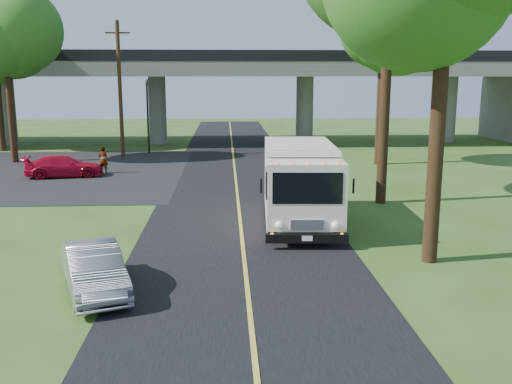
{
  "coord_description": "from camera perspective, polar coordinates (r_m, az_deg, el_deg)",
  "views": [
    {
      "loc": [
        -0.52,
        -14.92,
        5.4
      ],
      "look_at": [
        0.48,
        3.76,
        1.6
      ],
      "focal_mm": 40.0,
      "sensor_mm": 36.0,
      "label": 1
    }
  ],
  "objects": [
    {
      "name": "tree_left_lot",
      "position": [
        39.16,
        -23.64,
        14.21
      ],
      "size": [
        5.6,
        5.5,
        10.5
      ],
      "color": "#382314",
      "rests_on": "ground"
    },
    {
      "name": "pedestrian",
      "position": [
        33.39,
        -15.04,
        3.11
      ],
      "size": [
        0.58,
        0.39,
        1.54
      ],
      "primitive_type": "imported",
      "rotation": [
        0.0,
        0.0,
        3.1
      ],
      "color": "gray",
      "rests_on": "ground"
    },
    {
      "name": "road",
      "position": [
        25.5,
        -1.83,
        -0.73
      ],
      "size": [
        7.0,
        90.0,
        0.02
      ],
      "primitive_type": "cube",
      "color": "black",
      "rests_on": "ground"
    },
    {
      "name": "silver_sedan",
      "position": [
        15.11,
        -15.88,
        -7.44
      ],
      "size": [
        2.5,
        3.93,
        1.22
      ],
      "primitive_type": "imported",
      "rotation": [
        0.0,
        0.0,
        0.35
      ],
      "color": "gray",
      "rests_on": "ground"
    },
    {
      "name": "overpass",
      "position": [
        46.93,
        -2.48,
        10.44
      ],
      "size": [
        54.0,
        10.0,
        7.3
      ],
      "color": "slate",
      "rests_on": "ground"
    },
    {
      "name": "traffic_signal",
      "position": [
        41.34,
        -10.8,
        8.23
      ],
      "size": [
        0.18,
        0.22,
        5.2
      ],
      "color": "black",
      "rests_on": "ground"
    },
    {
      "name": "ground",
      "position": [
        15.87,
        -1.02,
        -8.4
      ],
      "size": [
        120.0,
        120.0,
        0.0
      ],
      "primitive_type": "plane",
      "color": "#344B1A",
      "rests_on": "ground"
    },
    {
      "name": "lane_line",
      "position": [
        25.5,
        -1.83,
        -0.69
      ],
      "size": [
        0.12,
        90.0,
        0.01
      ],
      "primitive_type": "cube",
      "color": "gold",
      "rests_on": "road"
    },
    {
      "name": "utility_pole",
      "position": [
        39.55,
        -13.44,
        10.0
      ],
      "size": [
        1.6,
        0.26,
        9.0
      ],
      "color": "#472D19",
      "rests_on": "ground"
    },
    {
      "name": "step_van",
      "position": [
        21.1,
        4.4,
        1.05
      ],
      "size": [
        2.95,
        7.11,
        2.93
      ],
      "rotation": [
        0.0,
        0.0,
        -0.06
      ],
      "color": "silver",
      "rests_on": "ground"
    },
    {
      "name": "parking_lot",
      "position": [
        34.96,
        -20.48,
        1.87
      ],
      "size": [
        16.0,
        18.0,
        0.01
      ],
      "primitive_type": "cube",
      "color": "black",
      "rests_on": "ground"
    },
    {
      "name": "red_sedan",
      "position": [
        32.82,
        -18.64,
        2.46
      ],
      "size": [
        4.36,
        2.37,
        1.2
      ],
      "primitive_type": "imported",
      "rotation": [
        0.0,
        0.0,
        1.75
      ],
      "color": "#B90B28",
      "rests_on": "ground"
    },
    {
      "name": "tree_right_far",
      "position": [
        36.21,
        13.02,
        15.79
      ],
      "size": [
        5.77,
        5.67,
        10.99
      ],
      "color": "#382314",
      "rests_on": "ground"
    }
  ]
}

